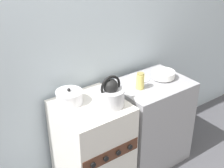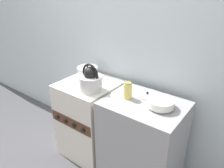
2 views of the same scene
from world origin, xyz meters
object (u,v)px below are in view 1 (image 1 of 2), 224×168
kettle (111,95)px  loose_pot_lid (139,78)px  storage_jar (140,81)px  cooking_pot (69,97)px  enamel_bowl (163,74)px  stove (92,146)px

kettle → loose_pot_lid: 0.54m
storage_jar → loose_pot_lid: storage_jar is taller
cooking_pot → storage_jar: (0.62, -0.16, 0.03)m
storage_jar → loose_pot_lid: size_ratio=0.73×
cooking_pot → loose_pot_lid: 0.73m
loose_pot_lid → enamel_bowl: bearing=-34.1°
stove → enamel_bowl: bearing=-0.6°
stove → loose_pot_lid: loose_pot_lid is taller
cooking_pot → enamel_bowl: size_ratio=1.02×
stove → cooking_pot: 0.51m
kettle → cooking_pot: 0.34m
kettle → cooking_pot: (-0.25, 0.23, -0.04)m
kettle → enamel_bowl: size_ratio=1.25×
kettle → loose_pot_lid: kettle is taller
cooking_pot → enamel_bowl: bearing=-8.2°
enamel_bowl → loose_pot_lid: size_ratio=1.06×
cooking_pot → kettle: bearing=-42.0°
enamel_bowl → storage_jar: storage_jar is taller
stove → kettle: kettle is taller
enamel_bowl → stove: bearing=179.4°
enamel_bowl → storage_jar: bearing=-175.5°
stove → storage_jar: storage_jar is taller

